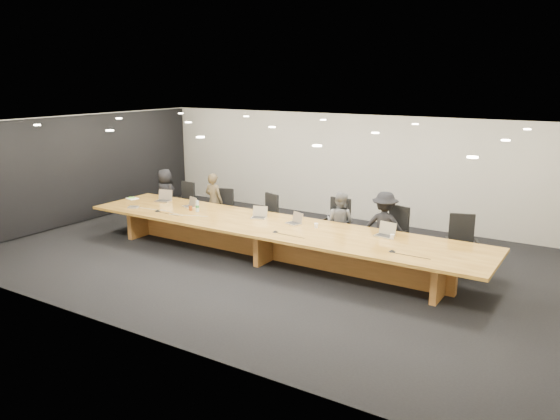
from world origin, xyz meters
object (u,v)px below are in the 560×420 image
object	(u,v)px
person_d	(384,227)
mic_left	(158,211)
laptop_b	(189,202)
water_bottle	(197,206)
person_c	(340,222)
chair_far_left	(183,202)
amber_mug	(191,208)
conference_table	(272,235)
mic_center	(275,232)
chair_mid_right	(335,224)
paper_cup_far	(392,237)
chair_mid_left	(265,216)
laptop_d	(293,218)
person_b	(214,201)
mic_right	(392,251)
laptop_a	(163,196)
laptop_e	(384,230)
paper_cup_near	(316,226)
chair_far_right	(462,244)
av_box	(133,207)
chair_left	(223,210)
chair_right	(391,234)
person_a	(166,195)
laptop_c	(259,212)

from	to	relation	value
person_d	mic_left	size ratio (longest dim) A/B	10.66
laptop_b	water_bottle	bearing A→B (deg)	-8.56
person_c	person_d	world-z (taller)	person_d
chair_far_left	amber_mug	size ratio (longest dim) A/B	10.30
conference_table	mic_left	distance (m)	2.89
mic_center	mic_left	bearing A→B (deg)	179.66
chair_mid_right	paper_cup_far	size ratio (longest dim) A/B	12.41
chair_mid_left	laptop_d	bearing A→B (deg)	-16.07
person_b	person_c	size ratio (longest dim) A/B	1.06
paper_cup_far	mic_right	size ratio (longest dim) A/B	0.76
laptop_a	laptop_b	bearing A→B (deg)	-19.91
conference_table	chair_far_left	world-z (taller)	chair_far_left
laptop_e	amber_mug	xyz separation A→B (m)	(-4.58, -0.36, -0.09)
paper_cup_near	mic_right	xyz separation A→B (m)	(1.88, -0.67, -0.03)
mic_center	chair_far_right	bearing A→B (deg)	28.23
laptop_b	mic_left	bearing A→B (deg)	-93.07
av_box	mic_right	distance (m)	6.36
person_b	mic_center	world-z (taller)	person_b
chair_left	chair_mid_right	size ratio (longest dim) A/B	0.90
chair_left	av_box	distance (m)	2.16
chair_far_right	laptop_a	bearing A→B (deg)	168.12
chair_right	person_a	world-z (taller)	person_a
laptop_c	amber_mug	distance (m)	1.75
laptop_b	laptop_c	world-z (taller)	laptop_c
person_b	av_box	xyz separation A→B (m)	(-1.07, -1.67, 0.05)
person_b	paper_cup_far	size ratio (longest dim) A/B	15.20
chair_mid_left	paper_cup_far	world-z (taller)	chair_mid_left
conference_table	amber_mug	world-z (taller)	amber_mug
water_bottle	paper_cup_far	distance (m)	4.56
chair_mid_right	chair_mid_left	bearing A→B (deg)	-176.15
chair_mid_left	mic_right	xyz separation A→B (m)	(3.76, -1.60, 0.23)
person_c	laptop_a	distance (m)	4.53
person_b	mic_left	bearing A→B (deg)	79.93
amber_mug	laptop_d	bearing A→B (deg)	4.94
laptop_d	person_a	bearing A→B (deg)	-168.75
paper_cup_far	av_box	world-z (taller)	paper_cup_far
laptop_d	person_c	bearing A→B (deg)	75.71
person_a	water_bottle	xyz separation A→B (m)	(2.06, -1.13, 0.18)
laptop_c	laptop_d	bearing A→B (deg)	-18.82
chair_far_right	mic_right	bearing A→B (deg)	-134.29
chair_mid_left	amber_mug	xyz separation A→B (m)	(-1.29, -1.14, 0.26)
laptop_b	laptop_e	world-z (taller)	laptop_e
chair_mid_left	chair_mid_right	distance (m)	1.82
mic_right	person_d	bearing A→B (deg)	116.01
chair_right	laptop_b	distance (m)	4.79
laptop_d	av_box	bearing A→B (deg)	-146.70
person_a	mic_center	bearing A→B (deg)	172.05
chair_mid_right	water_bottle	xyz separation A→B (m)	(-2.89, -1.22, 0.29)
paper_cup_near	mic_left	bearing A→B (deg)	-169.43
water_bottle	mic_center	distance (m)	2.47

